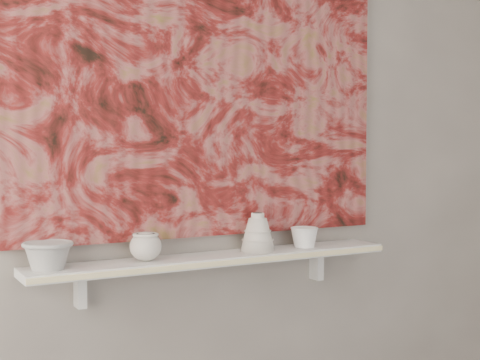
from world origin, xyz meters
TOP-DOWN VIEW (x-y plane):
  - wall_back at (0.00, 1.60)m, footprint 3.60×0.00m
  - shelf at (0.00, 1.51)m, footprint 1.40×0.18m
  - shelf_stripe at (0.00, 1.41)m, footprint 1.40×0.01m
  - bracket_left at (-0.49, 1.57)m, footprint 0.03×0.06m
  - bracket_right at (0.49, 1.57)m, footprint 0.03×0.06m
  - painting at (0.00, 1.59)m, footprint 1.50×0.02m
  - house_motif at (0.45, 1.57)m, footprint 0.09×0.00m
  - bowl_grey at (-0.61, 1.51)m, footprint 0.18×0.18m
  - cup_cream at (-0.28, 1.51)m, footprint 0.12×0.12m
  - bell_vessel at (0.17, 1.51)m, footprint 0.15×0.15m
  - bowl_white at (0.38, 1.51)m, footprint 0.13×0.13m

SIDE VIEW (x-z plane):
  - bracket_left at x=-0.49m, z-range 0.78..0.90m
  - bracket_right at x=0.49m, z-range 0.78..0.90m
  - shelf at x=0.00m, z-range 0.90..0.93m
  - shelf_stripe at x=0.00m, z-range 0.91..0.92m
  - bowl_white at x=0.38m, z-range 0.93..1.01m
  - bowl_grey at x=-0.61m, z-range 0.93..1.02m
  - cup_cream at x=-0.28m, z-range 0.93..1.03m
  - bell_vessel at x=0.17m, z-range 0.93..1.07m
  - house_motif at x=0.45m, z-range 1.19..1.27m
  - wall_back at x=0.00m, z-range -0.45..3.15m
  - painting at x=0.00m, z-range 0.99..2.09m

